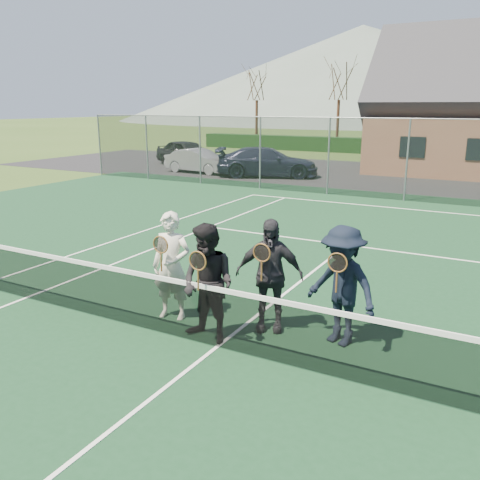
{
  "coord_description": "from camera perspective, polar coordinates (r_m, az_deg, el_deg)",
  "views": [
    {
      "loc": [
        3.55,
        -5.82,
        3.47
      ],
      "look_at": [
        -0.43,
        1.5,
        1.25
      ],
      "focal_mm": 38.0,
      "sensor_mm": 36.0,
      "label": 1
    }
  ],
  "objects": [
    {
      "name": "perimeter_fence",
      "position": [
        19.74,
        18.26,
        8.53
      ],
      "size": [
        30.07,
        0.07,
        3.02
      ],
      "color": "slate",
      "rests_on": "ground"
    },
    {
      "name": "tennis_net",
      "position": [
        7.42,
        -2.64,
        -8.36
      ],
      "size": [
        11.68,
        0.08,
        1.1
      ],
      "color": "slate",
      "rests_on": "ground"
    },
    {
      "name": "player_c",
      "position": [
        7.9,
        3.29,
        -3.93
      ],
      "size": [
        1.14,
        0.77,
        1.8
      ],
      "color": "#25252A",
      "rests_on": "court_surface"
    },
    {
      "name": "car_c",
      "position": [
        25.46,
        3.07,
        8.72
      ],
      "size": [
        5.4,
        3.79,
        1.45
      ],
      "primitive_type": "imported",
      "rotation": [
        0.0,
        0.0,
        1.96
      ],
      "color": "black",
      "rests_on": "ground"
    },
    {
      "name": "player_a",
      "position": [
        8.39,
        -7.69,
        -2.91
      ],
      "size": [
        0.73,
        0.56,
        1.8
      ],
      "color": "white",
      "rests_on": "court_surface"
    },
    {
      "name": "court_markings",
      "position": [
        7.64,
        -2.59,
        -11.91
      ],
      "size": [
        11.03,
        23.83,
        0.01
      ],
      "color": "white",
      "rests_on": "court_surface"
    },
    {
      "name": "tree_b",
      "position": [
        40.87,
        11.17,
        17.92
      ],
      "size": [
        3.2,
        3.2,
        7.77
      ],
      "color": "#351D13",
      "rests_on": "ground"
    },
    {
      "name": "car_b",
      "position": [
        27.07,
        -4.61,
        8.84
      ],
      "size": [
        3.86,
        1.58,
        1.24
      ],
      "primitive_type": "imported",
      "rotation": [
        0.0,
        0.0,
        1.5
      ],
      "color": "gray",
      "rests_on": "ground"
    },
    {
      "name": "tarmac_carpark",
      "position": [
        27.13,
        12.25,
        7.25
      ],
      "size": [
        40.0,
        12.0,
        0.01
      ],
      "primitive_type": "cube",
      "color": "black",
      "rests_on": "ground"
    },
    {
      "name": "player_b",
      "position": [
        7.52,
        -3.58,
        -4.94
      ],
      "size": [
        0.97,
        0.8,
        1.8
      ],
      "color": "black",
      "rests_on": "court_surface"
    },
    {
      "name": "court_surface",
      "position": [
        7.65,
        -2.59,
        -12.01
      ],
      "size": [
        30.0,
        30.0,
        0.02
      ],
      "primitive_type": "cube",
      "color": "#14381E",
      "rests_on": "ground"
    },
    {
      "name": "hedge_row",
      "position": [
        38.1,
        23.45,
        9.33
      ],
      "size": [
        40.0,
        1.2,
        1.1
      ],
      "primitive_type": "cube",
      "color": "black",
      "rests_on": "ground"
    },
    {
      "name": "car_a",
      "position": [
        30.5,
        -5.96,
        9.72
      ],
      "size": [
        4.68,
        2.95,
        1.49
      ],
      "primitive_type": "imported",
      "rotation": [
        0.0,
        0.0,
        1.28
      ],
      "color": "black",
      "rests_on": "ground"
    },
    {
      "name": "tree_a",
      "position": [
        43.53,
        1.92,
        17.98
      ],
      "size": [
        3.2,
        3.2,
        7.77
      ],
      "color": "#331D12",
      "rests_on": "ground"
    },
    {
      "name": "hill_west",
      "position": [
        104.93,
        13.37,
        17.57
      ],
      "size": [
        110.0,
        110.0,
        18.0
      ],
      "primitive_type": "cone",
      "color": "#546459",
      "rests_on": "ground"
    },
    {
      "name": "player_d",
      "position": [
        7.57,
        11.37,
        -5.07
      ],
      "size": [
        1.32,
        1.01,
        1.8
      ],
      "color": "black",
      "rests_on": "court_surface"
    },
    {
      "name": "ground",
      "position": [
        26.29,
        20.67,
        6.39
      ],
      "size": [
        220.0,
        220.0,
        0.0
      ],
      "primitive_type": "plane",
      "color": "#334D1B",
      "rests_on": "ground"
    }
  ]
}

